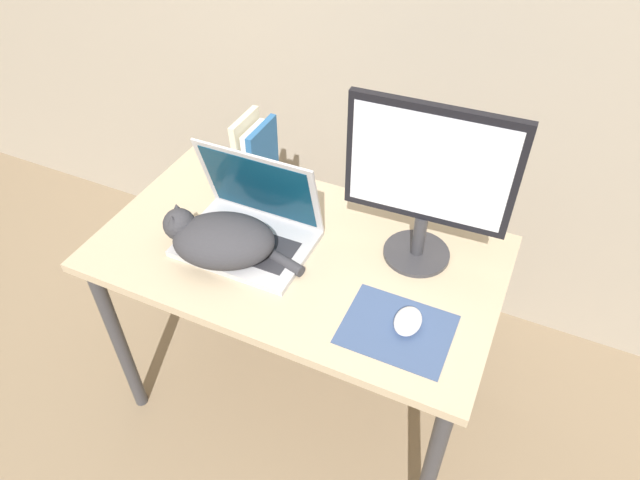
# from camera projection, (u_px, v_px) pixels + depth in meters

# --- Properties ---
(ground_plane) EXTENTS (12.00, 12.00, 0.00)m
(ground_plane) POSITION_uv_depth(u_px,v_px,m) (260.00, 470.00, 1.90)
(ground_plane) COLOR #847056
(desk) EXTENTS (1.15, 0.65, 0.73)m
(desk) POSITION_uv_depth(u_px,v_px,m) (298.00, 272.00, 1.68)
(desk) COLOR tan
(desk) RESTS_ON ground_plane
(laptop) EXTENTS (0.37, 0.27, 0.27)m
(laptop) POSITION_uv_depth(u_px,v_px,m) (250.00, 226.00, 1.62)
(laptop) COLOR #B7B7BC
(laptop) RESTS_ON desk
(cat) EXTENTS (0.40, 0.28, 0.14)m
(cat) POSITION_uv_depth(u_px,v_px,m) (220.00, 239.00, 1.56)
(cat) COLOR #333338
(cat) RESTS_ON desk
(external_monitor) EXTENTS (0.43, 0.19, 0.47)m
(external_monitor) POSITION_uv_depth(u_px,v_px,m) (428.00, 179.00, 1.43)
(external_monitor) COLOR #333338
(external_monitor) RESTS_ON desk
(mousepad) EXTENTS (0.27, 0.21, 0.00)m
(mousepad) POSITION_uv_depth(u_px,v_px,m) (397.00, 329.00, 1.41)
(mousepad) COLOR #384C75
(mousepad) RESTS_ON desk
(computer_mouse) EXTENTS (0.07, 0.10, 0.04)m
(computer_mouse) POSITION_uv_depth(u_px,v_px,m) (408.00, 321.00, 1.41)
(computer_mouse) COLOR silver
(computer_mouse) RESTS_ON mousepad
(book_row) EXTENTS (0.08, 0.16, 0.24)m
(book_row) POSITION_uv_depth(u_px,v_px,m) (256.00, 155.00, 1.77)
(book_row) COLOR beige
(book_row) RESTS_ON desk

